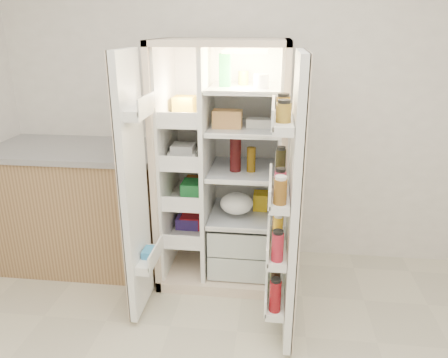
# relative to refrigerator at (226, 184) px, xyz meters

# --- Properties ---
(wall_back) EXTENTS (4.00, 0.02, 2.70)m
(wall_back) POSITION_rel_refrigerator_xyz_m (0.16, 0.35, 0.61)
(wall_back) COLOR white
(wall_back) RESTS_ON floor
(refrigerator) EXTENTS (0.92, 0.70, 1.80)m
(refrigerator) POSITION_rel_refrigerator_xyz_m (0.00, 0.00, 0.00)
(refrigerator) COLOR beige
(refrigerator) RESTS_ON floor
(freezer_door) EXTENTS (0.15, 0.40, 1.72)m
(freezer_door) POSITION_rel_refrigerator_xyz_m (-0.52, -0.60, 0.15)
(freezer_door) COLOR white
(freezer_door) RESTS_ON floor
(fridge_door) EXTENTS (0.17, 0.58, 1.72)m
(fridge_door) POSITION_rel_refrigerator_xyz_m (0.46, -0.69, 0.13)
(fridge_door) COLOR white
(fridge_door) RESTS_ON floor
(kitchen_counter) EXTENTS (1.38, 0.73, 1.00)m
(kitchen_counter) POSITION_rel_refrigerator_xyz_m (-1.18, -0.00, -0.24)
(kitchen_counter) COLOR #A48152
(kitchen_counter) RESTS_ON floor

